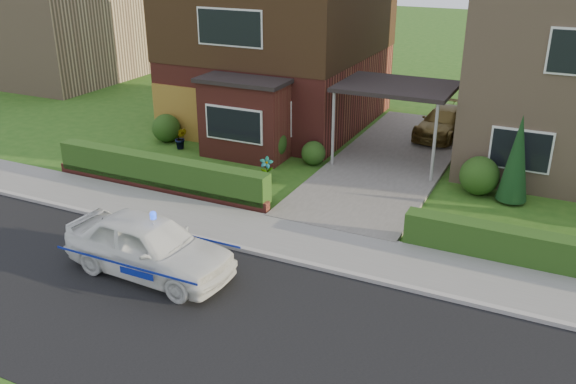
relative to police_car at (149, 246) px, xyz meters
The scene contains 22 objects.
ground 3.26m from the police_car, 22.16° to the right, with size 120.00×120.00×0.00m, color #265216.
road 3.26m from the police_car, 22.16° to the right, with size 60.00×6.00×0.02m, color black.
kerb 3.54m from the police_car, 32.12° to the left, with size 60.00×0.16×0.12m, color #9E9993.
sidewalk 4.19m from the police_car, 44.54° to the left, with size 60.00×2.00×0.10m, color slate.
driveway 10.25m from the police_car, 73.26° to the left, with size 3.80×12.00×0.12m, color #666059.
house_left 13.38m from the police_car, 102.59° to the left, with size 7.50×9.53×7.25m.
carport_link 10.37m from the police_car, 73.19° to the left, with size 3.80×3.00×2.77m.
garage_door 10.24m from the police_car, 121.18° to the left, with size 2.20×0.10×2.10m, color brown.
dwarf_wall 5.02m from the police_car, 124.83° to the left, with size 7.70×0.25×0.36m, color maroon.
hedge_left 5.17m from the police_car, 123.87° to the left, with size 7.50×0.55×0.90m, color #173410.
hedge_right 9.71m from the police_car, 25.38° to the left, with size 7.50×0.55×0.80m, color #173410.
shrub_left_far 9.99m from the police_car, 123.78° to the left, with size 1.08×1.08×1.08m, color #173410.
shrub_left_mid 8.17m from the police_car, 97.41° to the left, with size 1.32×1.32×1.32m, color #173410.
shrub_left_near 8.42m from the police_car, 86.28° to the left, with size 0.84×0.84×0.84m, color #173410.
shrub_right_near 10.25m from the police_car, 53.14° to the left, with size 1.20×1.20×1.20m, color #173410.
conifer_a 10.74m from the police_car, 48.22° to the left, with size 0.90×0.90×2.60m, color black.
neighbour_left 22.66m from the police_car, 139.05° to the left, with size 6.50×7.00×5.20m, color #9F7F61.
police_car is the anchor object (origin of this frame).
driveway_car 13.87m from the police_car, 73.47° to the left, with size 1.50×3.69×1.07m, color brown.
potted_plant_a 6.25m from the police_car, 91.46° to the left, with size 0.44×0.30×0.84m, color gray.
potted_plant_b 9.03m from the police_car, 120.20° to the left, with size 0.44×0.36×0.81m, color gray.
potted_plant_c 4.83m from the police_car, 84.68° to the left, with size 0.46×0.46×0.81m, color gray.
Camera 1 is at (5.38, -8.71, 7.41)m, focal length 38.00 mm.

